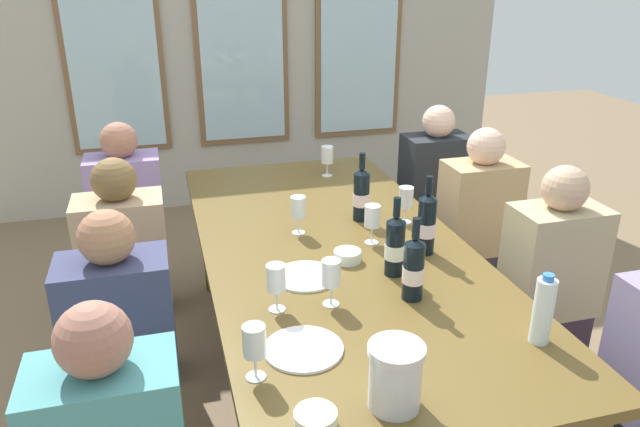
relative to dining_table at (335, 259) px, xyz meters
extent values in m
plane|color=#7E654A|center=(0.00, 0.00, -0.68)|extent=(12.00, 12.00, 0.00)
cube|color=#B5AEA1|center=(0.00, 2.59, 0.77)|extent=(4.31, 0.06, 2.90)
cube|color=brown|center=(-0.95, 2.55, 0.77)|extent=(0.72, 0.03, 1.88)
cube|color=silver|center=(-0.95, 2.53, 0.77)|extent=(0.64, 0.01, 1.80)
cube|color=brown|center=(0.00, 2.55, 0.77)|extent=(0.72, 0.03, 1.88)
cube|color=silver|center=(0.00, 2.53, 0.77)|extent=(0.64, 0.01, 1.80)
cube|color=brown|center=(0.95, 2.55, 0.77)|extent=(0.72, 0.03, 1.88)
cube|color=silver|center=(0.95, 2.53, 0.77)|extent=(0.64, 0.01, 1.80)
cube|color=brown|center=(0.00, 0.00, 0.04)|extent=(1.11, 2.41, 0.04)
cube|color=brown|center=(-0.46, 1.11, -0.33)|extent=(0.07, 0.07, 0.70)
cube|color=brown|center=(0.46, 1.11, -0.33)|extent=(0.07, 0.07, 0.70)
cylinder|color=white|center=(-0.19, -0.24, 0.07)|extent=(0.25, 0.25, 0.01)
cylinder|color=white|center=(-0.31, -0.70, 0.07)|extent=(0.25, 0.25, 0.01)
cylinder|color=silver|center=(-0.14, -1.01, 0.15)|extent=(0.14, 0.14, 0.17)
cylinder|color=silver|center=(-0.14, -1.01, 0.24)|extent=(0.16, 0.16, 0.02)
cylinder|color=black|center=(0.15, -0.30, 0.17)|extent=(0.08, 0.07, 0.22)
cone|color=black|center=(0.15, -0.30, 0.29)|extent=(0.08, 0.07, 0.02)
cylinder|color=black|center=(0.15, -0.30, 0.34)|extent=(0.03, 0.03, 0.08)
cylinder|color=white|center=(0.15, -0.30, 0.16)|extent=(0.08, 0.08, 0.06)
cylinder|color=black|center=(0.14, -0.49, 0.17)|extent=(0.08, 0.07, 0.21)
cone|color=black|center=(0.14, -0.49, 0.29)|extent=(0.08, 0.07, 0.02)
cylinder|color=black|center=(0.14, -0.49, 0.34)|extent=(0.03, 0.03, 0.08)
cylinder|color=white|center=(0.14, -0.49, 0.16)|extent=(0.08, 0.08, 0.06)
cylinder|color=black|center=(0.20, 0.25, 0.18)|extent=(0.08, 0.07, 0.23)
cone|color=black|center=(0.20, 0.25, 0.30)|extent=(0.08, 0.07, 0.02)
cylinder|color=black|center=(0.20, 0.25, 0.35)|extent=(0.03, 0.03, 0.08)
cylinder|color=white|center=(0.20, 0.25, 0.16)|extent=(0.08, 0.08, 0.06)
cylinder|color=black|center=(0.34, -0.16, 0.18)|extent=(0.07, 0.08, 0.24)
cone|color=black|center=(0.34, -0.16, 0.31)|extent=(0.07, 0.08, 0.02)
cylinder|color=black|center=(0.34, -0.16, 0.36)|extent=(0.03, 0.03, 0.08)
cylinder|color=white|center=(0.34, -0.16, 0.17)|extent=(0.08, 0.08, 0.06)
cylinder|color=white|center=(-0.36, -1.04, 0.09)|extent=(0.11, 0.11, 0.05)
cylinder|color=white|center=(0.01, -0.15, 0.09)|extent=(0.11, 0.11, 0.05)
cylinder|color=white|center=(0.42, -0.85, 0.17)|extent=(0.06, 0.06, 0.22)
cylinder|color=blue|center=(0.42, -0.85, 0.29)|extent=(0.04, 0.04, 0.02)
cylinder|color=white|center=(-0.15, -0.46, 0.06)|extent=(0.06, 0.06, 0.00)
cylinder|color=white|center=(-0.15, -0.46, 0.10)|extent=(0.01, 0.01, 0.07)
cylinder|color=white|center=(-0.15, -0.46, 0.19)|extent=(0.07, 0.07, 0.09)
cylinder|color=beige|center=(-0.15, -0.46, 0.16)|extent=(0.06, 0.06, 0.03)
cylinder|color=white|center=(0.22, 0.90, 0.06)|extent=(0.06, 0.06, 0.00)
cylinder|color=white|center=(0.22, 0.90, 0.10)|extent=(0.01, 0.01, 0.07)
cylinder|color=white|center=(0.22, 0.90, 0.19)|extent=(0.07, 0.07, 0.09)
cylinder|color=#590C19|center=(0.22, 0.90, 0.16)|extent=(0.06, 0.06, 0.04)
cylinder|color=white|center=(0.39, 0.16, 0.06)|extent=(0.06, 0.06, 0.00)
cylinder|color=white|center=(0.39, 0.16, 0.10)|extent=(0.01, 0.01, 0.07)
cylinder|color=white|center=(0.39, 0.16, 0.19)|extent=(0.07, 0.07, 0.09)
cylinder|color=#590C19|center=(0.39, 0.16, 0.16)|extent=(0.06, 0.06, 0.04)
cylinder|color=white|center=(0.16, -0.01, 0.06)|extent=(0.06, 0.06, 0.00)
cylinder|color=white|center=(0.16, -0.01, 0.10)|extent=(0.01, 0.01, 0.07)
cylinder|color=white|center=(0.16, -0.01, 0.19)|extent=(0.07, 0.07, 0.09)
cylinder|color=maroon|center=(0.16, -0.01, 0.15)|extent=(0.06, 0.06, 0.02)
cylinder|color=white|center=(-0.48, -0.80, 0.06)|extent=(0.06, 0.06, 0.00)
cylinder|color=white|center=(-0.48, -0.80, 0.10)|extent=(0.01, 0.01, 0.07)
cylinder|color=white|center=(-0.48, -0.80, 0.19)|extent=(0.07, 0.07, 0.09)
cylinder|color=white|center=(-0.12, 0.17, 0.06)|extent=(0.06, 0.06, 0.00)
cylinder|color=white|center=(-0.12, 0.17, 0.10)|extent=(0.01, 0.01, 0.07)
cylinder|color=white|center=(-0.12, 0.17, 0.19)|extent=(0.07, 0.07, 0.09)
cylinder|color=white|center=(-0.35, -0.44, 0.06)|extent=(0.06, 0.06, 0.00)
cylinder|color=white|center=(-0.35, -0.44, 0.10)|extent=(0.01, 0.01, 0.07)
cylinder|color=white|center=(-0.35, -0.44, 0.19)|extent=(0.07, 0.07, 0.09)
sphere|color=#A16957|center=(-0.89, -0.91, 0.34)|extent=(0.19, 0.19, 0.19)
cube|color=#282D38|center=(-0.89, 0.31, -0.45)|extent=(0.32, 0.24, 0.45)
cube|color=tan|center=(-0.89, 0.31, 0.01)|extent=(0.38, 0.24, 0.48)
sphere|color=brown|center=(-0.89, 0.31, 0.34)|extent=(0.19, 0.19, 0.19)
cube|color=#322B3A|center=(0.89, 0.35, -0.45)|extent=(0.32, 0.24, 0.45)
cube|color=tan|center=(0.89, 0.35, 0.01)|extent=(0.38, 0.24, 0.48)
sphere|color=beige|center=(0.89, 0.35, 0.34)|extent=(0.19, 0.19, 0.19)
cube|color=#34343D|center=(-0.89, 0.95, -0.45)|extent=(0.32, 0.24, 0.45)
cube|color=#917CBA|center=(-0.89, 0.95, 0.01)|extent=(0.38, 0.24, 0.48)
sphere|color=#A46B54|center=(-0.89, 0.95, 0.34)|extent=(0.19, 0.19, 0.19)
cube|color=#212D3A|center=(0.89, 0.89, -0.45)|extent=(0.32, 0.24, 0.45)
cube|color=#25292F|center=(0.89, 0.89, 0.01)|extent=(0.38, 0.24, 0.48)
sphere|color=beige|center=(0.89, 0.89, 0.34)|extent=(0.19, 0.19, 0.19)
cube|color=#2D2B2D|center=(-0.89, -0.29, -0.45)|extent=(0.32, 0.24, 0.45)
cube|color=#393C60|center=(-0.89, -0.29, 0.01)|extent=(0.38, 0.24, 0.48)
sphere|color=#A56E4F|center=(-0.89, -0.29, 0.34)|extent=(0.19, 0.19, 0.19)
cube|color=#372734|center=(0.89, -0.28, -0.45)|extent=(0.32, 0.24, 0.45)
cube|color=tan|center=(0.89, -0.28, 0.01)|extent=(0.38, 0.24, 0.48)
sphere|color=tan|center=(0.89, -0.28, 0.34)|extent=(0.19, 0.19, 0.19)
camera|label=1|loc=(-0.68, -2.25, 1.18)|focal=34.03mm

